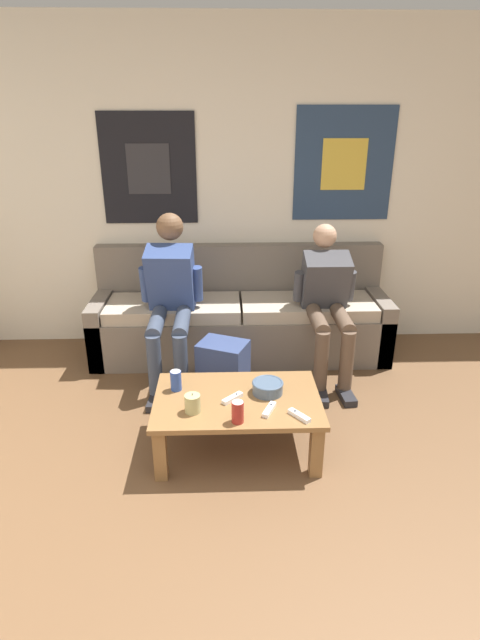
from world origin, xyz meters
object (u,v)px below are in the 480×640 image
Objects in this scene: drink_can_red at (238,412)px; game_controller_near_right at (269,410)px; pillar_candle at (193,404)px; person_seated_teen at (327,299)px; coffee_table at (237,407)px; couch at (240,319)px; drink_can_blue at (176,380)px; game_controller_near_left at (232,398)px; game_controller_far_center at (299,416)px; ceramic_bowl at (268,387)px; person_seated_adult at (170,294)px; backpack at (223,370)px.

drink_can_red is 0.85× the size of game_controller_near_right.
person_seated_teen is at bearing 49.07° from pillar_candle.
drink_can_red reaches higher than coffee_table.
couch is 20.45× the size of pillar_candle.
couch is at bearing 150.76° from person_seated_teen.
drink_can_blue reaches higher than game_controller_near_left.
game_controller_far_center is (0.33, -0.21, 0.07)m from coffee_table.
person_seated_teen is 8.91× the size of drink_can_blue.
pillar_candle is 0.91× the size of game_controller_near_left.
ceramic_bowl is at bearing 119.75° from game_controller_far_center.
game_controller_near_right is at bearing -1.75° from pillar_candle.
person_seated_adult reaches higher than backpack.
pillar_candle is 0.25m from game_controller_near_left.
person_seated_adult reaches higher than couch.
game_controller_near_right is (0.64, -1.11, -0.29)m from person_seated_adult.
ceramic_bowl is (0.12, -1.26, 0.09)m from couch.
person_seated_adult reaches higher than ceramic_bowl.
couch is at bearing 77.76° from pillar_candle.
person_seated_adult is at bearing 110.88° from drink_can_red.
ceramic_bowl is at bearing -119.66° from person_seated_teen.
ceramic_bowl is at bearing 23.31° from pillar_candle.
person_seated_teen is at bearing 53.97° from coffee_table.
backpack is at bearing 116.59° from game_controller_far_center.
ceramic_bowl is at bearing 19.00° from game_controller_near_left.
person_seated_adult is at bearing 115.71° from coffee_table.
game_controller_far_center is at bearing -60.25° from ceramic_bowl.
game_controller_near_left is (0.43, -0.98, -0.29)m from person_seated_adult.
game_controller_near_left reaches higher than coffee_table.
coffee_table is 5.21× the size of ceramic_bowl.
drink_can_red is (0.36, -0.35, 0.00)m from drink_can_blue.
pillar_candle is at bearing 172.42° from game_controller_far_center.
pillar_candle is at bearing -130.93° from person_seated_teen.
backpack is at bearing -102.24° from couch.
ceramic_bowl reaches higher than backpack.
game_controller_near_left and game_controller_near_right have the same top height.
backpack is 2.98× the size of game_controller_far_center.
drink_can_blue is (-0.11, 0.24, 0.01)m from pillar_candle.
person_seated_adult is 1.14m from ceramic_bowl.
person_seated_teen reaches higher than drink_can_red.
person_seated_teen is at bearing 53.46° from game_controller_near_left.
backpack is (-0.09, 0.62, -0.10)m from coffee_table.
game_controller_near_left is (0.06, -0.64, 0.17)m from backpack.
game_controller_far_center is at bearing -24.75° from drink_can_blue.
couch is 1.98× the size of person_seated_adult.
couch is 1.54m from game_controller_far_center.
person_seated_adult reaches higher than pillar_candle.
person_seated_adult is at bearing 101.03° from pillar_candle.
couch is at bearing 94.30° from game_controller_near_right.
couch reaches higher than game_controller_near_left.
drink_can_red reaches higher than game_controller_far_center.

